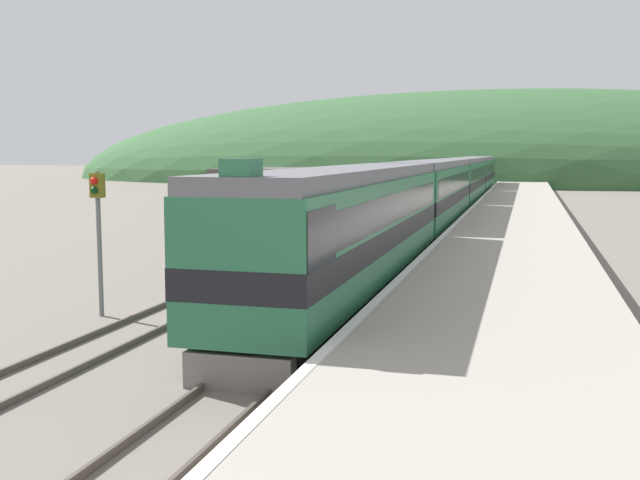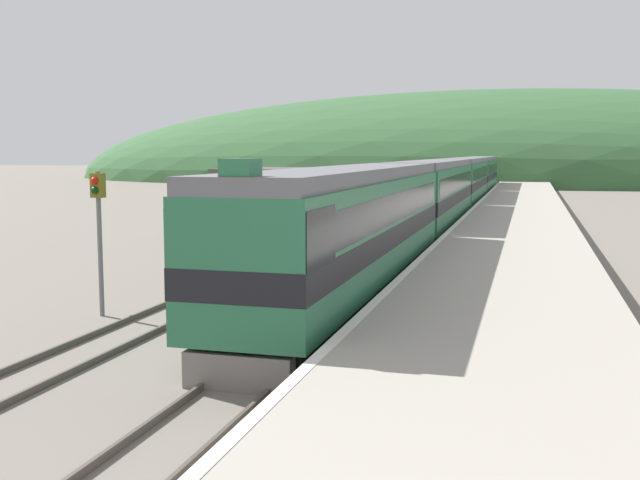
% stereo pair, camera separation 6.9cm
% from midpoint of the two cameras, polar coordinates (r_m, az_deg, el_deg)
% --- Properties ---
extents(track_main, '(1.52, 180.00, 0.16)m').
position_cam_midpoint_polar(track_main, '(66.75, 10.68, 2.50)').
color(track_main, '#4C443D').
rests_on(track_main, ground).
extents(track_siding, '(1.52, 180.00, 0.16)m').
position_cam_midpoint_polar(track_siding, '(67.29, 6.76, 2.61)').
color(track_siding, '#4C443D').
rests_on(track_siding, ground).
extents(platform, '(6.21, 140.00, 1.07)m').
position_cam_midpoint_polar(platform, '(46.55, 14.60, 1.19)').
color(platform, '#9E9689').
rests_on(platform, ground).
extents(distant_hills, '(158.89, 71.50, 31.06)m').
position_cam_midpoint_polar(distant_hills, '(135.37, 13.16, 4.48)').
color(distant_hills, '#335B33').
rests_on(distant_hills, ground).
extents(station_shed, '(8.16, 7.17, 3.85)m').
position_cam_midpoint_polar(station_shed, '(46.60, -2.25, 3.14)').
color(station_shed, slate).
rests_on(station_shed, ground).
extents(express_train_lead_car, '(3.01, 20.31, 4.70)m').
position_cam_midpoint_polar(express_train_lead_car, '(24.25, 2.16, 0.89)').
color(express_train_lead_car, black).
rests_on(express_train_lead_car, ground).
extents(carriage_second, '(3.00, 20.15, 4.34)m').
position_cam_midpoint_polar(carriage_second, '(45.23, 8.42, 3.50)').
color(carriage_second, black).
rests_on(carriage_second, ground).
extents(carriage_third, '(3.00, 20.15, 4.34)m').
position_cam_midpoint_polar(carriage_third, '(66.12, 10.69, 4.44)').
color(carriage_third, black).
rests_on(carriage_third, ground).
extents(carriage_fourth, '(3.00, 20.15, 4.34)m').
position_cam_midpoint_polar(carriage_fourth, '(87.08, 11.87, 4.93)').
color(carriage_fourth, black).
rests_on(carriage_fourth, ground).
extents(signal_post_siding, '(0.36, 0.42, 4.27)m').
position_cam_midpoint_polar(signal_post_siding, '(22.74, -16.65, 1.94)').
color(signal_post_siding, slate).
rests_on(signal_post_siding, ground).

